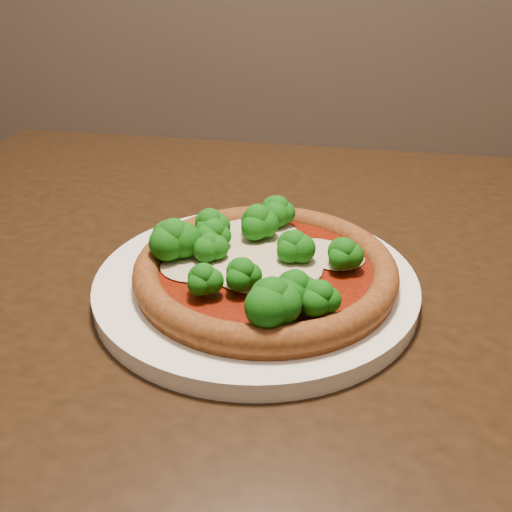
{
  "coord_description": "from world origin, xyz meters",
  "views": [
    {
      "loc": [
        0.27,
        -0.44,
        1.06
      ],
      "look_at": [
        0.23,
        0.03,
        0.79
      ],
      "focal_mm": 40.0,
      "sensor_mm": 36.0,
      "label": 1
    }
  ],
  "objects": [
    {
      "name": "dining_table",
      "position": [
        0.24,
        0.07,
        0.65
      ],
      "size": [
        1.14,
        0.97,
        0.75
      ],
      "rotation": [
        0.0,
        0.0,
        -0.09
      ],
      "color": "black",
      "rests_on": "floor"
    },
    {
      "name": "plate",
      "position": [
        0.23,
        0.03,
        0.76
      ],
      "size": [
        0.32,
        0.32,
        0.02
      ],
      "primitive_type": "cylinder",
      "color": "white",
      "rests_on": "dining_table"
    },
    {
      "name": "pizza",
      "position": [
        0.23,
        0.03,
        0.79
      ],
      "size": [
        0.25,
        0.25,
        0.06
      ],
      "rotation": [
        0.0,
        0.0,
        0.17
      ],
      "color": "brown",
      "rests_on": "plate"
    }
  ]
}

